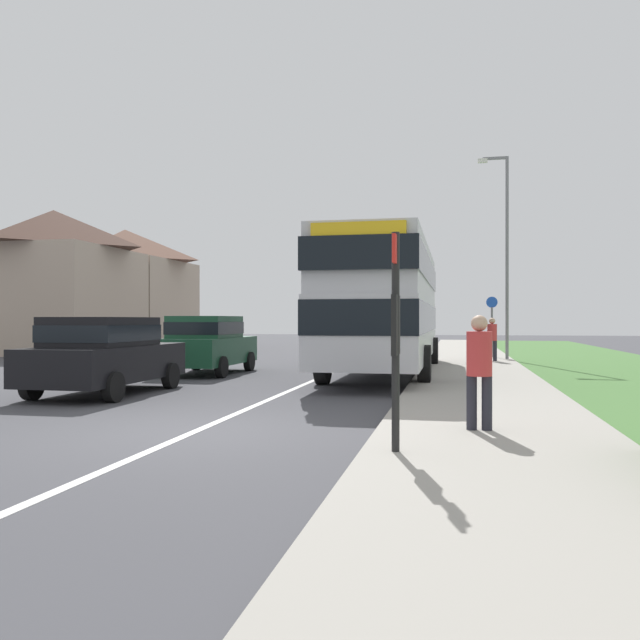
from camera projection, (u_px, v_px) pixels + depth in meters
ground_plane at (194, 432)px, 9.28m from camera, size 120.00×120.00×0.00m
lane_marking_centre at (313, 380)px, 17.11m from camera, size 0.14×60.00×0.01m
pavement_near_side at (480, 390)px, 14.30m from camera, size 3.20×68.00×0.12m
double_decker_bus at (386, 301)px, 18.94m from camera, size 2.80×11.35×3.70m
parked_car_black at (105, 352)px, 13.96m from camera, size 1.98×4.18×1.66m
parked_car_dark_green at (207, 342)px, 19.22m from camera, size 1.97×3.98×1.71m
pedestrian_at_stop at (479, 367)px, 8.77m from camera, size 0.34×0.34×1.67m
pedestrian_walking_away at (492, 337)px, 23.28m from camera, size 0.34×0.34×1.67m
bus_stop_sign at (396, 326)px, 7.35m from camera, size 0.09×0.52×2.60m
cycle_route_sign at (492, 324)px, 25.83m from camera, size 0.44×0.08×2.52m
street_lamp_mid at (504, 245)px, 24.56m from camera, size 1.14×0.20×7.78m
house_terrace_far_side at (93, 285)px, 34.60m from camera, size 6.53×13.66×6.87m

